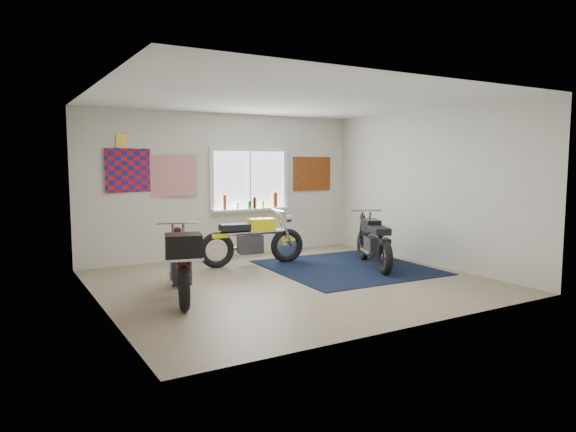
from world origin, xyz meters
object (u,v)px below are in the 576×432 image
navy_rug (347,267)px  black_chrome_bike (373,243)px  maroon_tourer (181,263)px  yellow_triumph (252,241)px

navy_rug → black_chrome_bike: (0.43, -0.17, 0.41)m
black_chrome_bike → maroon_tourer: maroon_tourer is taller
maroon_tourer → black_chrome_bike: bearing=-68.1°
navy_rug → black_chrome_bike: bearing=-22.3°
navy_rug → yellow_triumph: size_ratio=1.36×
navy_rug → maroon_tourer: bearing=-169.3°
yellow_triumph → black_chrome_bike: size_ratio=1.09×
yellow_triumph → maroon_tourer: bearing=-130.8°
yellow_triumph → navy_rug: bearing=-30.9°
yellow_triumph → black_chrome_bike: bearing=-27.4°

